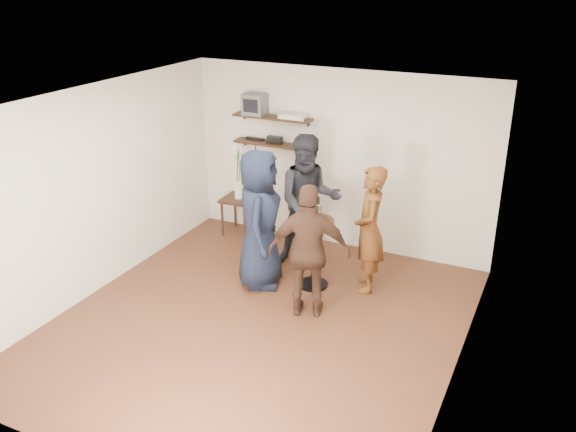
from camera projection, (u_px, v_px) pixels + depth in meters
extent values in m
cube|color=#462416|center=(258.00, 325.00, 7.14)|extent=(4.50, 5.00, 0.04)
cube|color=white|center=(253.00, 101.00, 6.13)|extent=(4.50, 5.00, 0.04)
cube|color=silver|center=(339.00, 160.00, 8.74)|extent=(4.50, 0.04, 2.60)
cube|color=silver|center=(95.00, 340.00, 4.53)|extent=(4.50, 0.04, 2.60)
cube|color=silver|center=(95.00, 191.00, 7.54)|extent=(0.04, 5.00, 2.60)
cube|color=silver|center=(468.00, 262.00, 5.73)|extent=(0.04, 5.00, 2.60)
cube|color=black|center=(272.00, 117.00, 8.80)|extent=(1.20, 0.25, 0.04)
cube|color=black|center=(273.00, 144.00, 8.96)|extent=(1.20, 0.25, 0.04)
cube|color=#59595B|center=(255.00, 104.00, 8.85)|extent=(0.32, 0.30, 0.30)
cube|color=silver|center=(294.00, 116.00, 8.65)|extent=(0.40, 0.24, 0.06)
cube|color=black|center=(275.00, 140.00, 8.92)|extent=(0.22, 0.10, 0.10)
cube|color=black|center=(255.00, 139.00, 9.11)|extent=(0.30, 0.05, 0.03)
cube|color=black|center=(239.00, 199.00, 9.33)|extent=(0.50, 0.50, 0.04)
cylinder|color=black|center=(222.00, 219.00, 9.36)|extent=(0.04, 0.04, 0.55)
cylinder|color=black|center=(245.00, 223.00, 9.20)|extent=(0.04, 0.04, 0.55)
cylinder|color=black|center=(235.00, 210.00, 9.68)|extent=(0.04, 0.04, 0.55)
cylinder|color=black|center=(257.00, 214.00, 9.53)|extent=(0.04, 0.04, 0.55)
cylinder|color=silver|center=(239.00, 189.00, 9.27)|extent=(0.13, 0.13, 0.28)
cylinder|color=#22611B|center=(237.00, 171.00, 9.17)|extent=(0.01, 0.06, 0.51)
cone|color=white|center=(234.00, 151.00, 9.06)|extent=(0.07, 0.08, 0.11)
cylinder|color=#22611B|center=(239.00, 170.00, 9.15)|extent=(0.03, 0.05, 0.57)
cone|color=white|center=(241.00, 148.00, 9.03)|extent=(0.10, 0.11, 0.12)
cylinder|color=#22611B|center=(238.00, 168.00, 9.13)|extent=(0.09, 0.08, 0.62)
cone|color=white|center=(236.00, 145.00, 8.96)|extent=(0.12, 0.12, 0.12)
cylinder|color=black|center=(314.00, 221.00, 7.64)|extent=(0.51, 0.51, 0.04)
cylinder|color=black|center=(314.00, 254.00, 7.81)|extent=(0.07, 0.07, 0.86)
cylinder|color=black|center=(313.00, 284.00, 7.98)|extent=(0.39, 0.39, 0.03)
cylinder|color=silver|center=(309.00, 220.00, 7.64)|extent=(0.06, 0.06, 0.00)
cylinder|color=silver|center=(309.00, 216.00, 7.62)|extent=(0.01, 0.01, 0.09)
cylinder|color=silver|center=(309.00, 209.00, 7.58)|extent=(0.07, 0.07, 0.11)
cylinder|color=#CAB753|center=(309.00, 211.00, 7.59)|extent=(0.06, 0.06, 0.06)
cylinder|color=silver|center=(318.00, 222.00, 7.56)|extent=(0.07, 0.07, 0.00)
cylinder|color=silver|center=(318.00, 218.00, 7.55)|extent=(0.01, 0.01, 0.10)
cylinder|color=silver|center=(318.00, 210.00, 7.50)|extent=(0.07, 0.07, 0.12)
cylinder|color=#CAB753|center=(318.00, 212.00, 7.51)|extent=(0.07, 0.07, 0.07)
cylinder|color=silver|center=(315.00, 218.00, 7.69)|extent=(0.06, 0.06, 0.00)
cylinder|color=silver|center=(315.00, 214.00, 7.67)|extent=(0.01, 0.01, 0.10)
cylinder|color=silver|center=(315.00, 206.00, 7.63)|extent=(0.07, 0.07, 0.12)
cylinder|color=#CAB753|center=(315.00, 208.00, 7.64)|extent=(0.07, 0.07, 0.06)
cylinder|color=silver|center=(318.00, 220.00, 7.64)|extent=(0.06, 0.06, 0.00)
cylinder|color=silver|center=(318.00, 216.00, 7.62)|extent=(0.01, 0.01, 0.09)
cylinder|color=silver|center=(318.00, 209.00, 7.59)|extent=(0.06, 0.06, 0.10)
cylinder|color=#CAB753|center=(318.00, 211.00, 7.59)|extent=(0.06, 0.06, 0.06)
imported|color=#9F1512|center=(369.00, 230.00, 7.61)|extent=(0.58, 0.70, 1.65)
imported|color=black|center=(309.00, 201.00, 8.27)|extent=(1.12, 1.05, 1.84)
imported|color=black|center=(260.00, 219.00, 7.70)|extent=(0.85, 1.03, 1.82)
imported|color=#3F251B|center=(309.00, 252.00, 7.04)|extent=(1.04, 0.69, 1.64)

